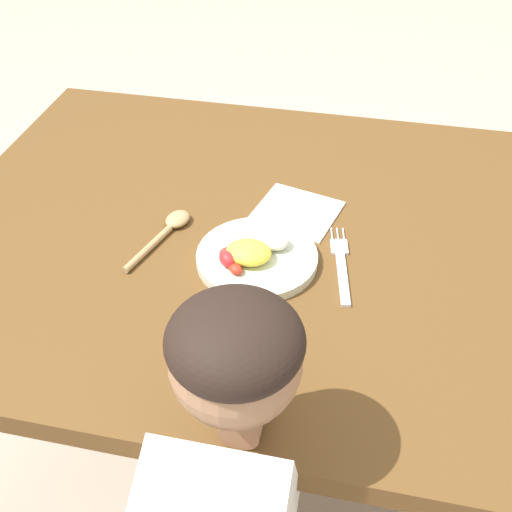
{
  "coord_description": "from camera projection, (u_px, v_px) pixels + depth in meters",
  "views": [
    {
      "loc": [
        0.14,
        -0.91,
        1.45
      ],
      "look_at": [
        -0.03,
        -0.1,
        0.74
      ],
      "focal_mm": 43.46,
      "sensor_mm": 36.0,
      "label": 1
    }
  ],
  "objects": [
    {
      "name": "napkin",
      "position": [
        296.0,
        212.0,
        1.22
      ],
      "size": [
        0.18,
        0.18,
        0.0
      ],
      "primitive_type": "cube",
      "rotation": [
        0.0,
        0.0,
        -0.25
      ],
      "color": "white",
      "rests_on": "dining_table"
    },
    {
      "name": "spoon",
      "position": [
        168.0,
        229.0,
        1.17
      ],
      "size": [
        0.08,
        0.19,
        0.02
      ],
      "rotation": [
        0.0,
        0.0,
        1.28
      ],
      "color": "tan",
      "rests_on": "dining_table"
    },
    {
      "name": "plate",
      "position": [
        256.0,
        256.0,
        1.1
      ],
      "size": [
        0.22,
        0.22,
        0.05
      ],
      "color": "silver",
      "rests_on": "dining_table"
    },
    {
      "name": "fork",
      "position": [
        341.0,
        265.0,
        1.1
      ],
      "size": [
        0.06,
        0.21,
        0.01
      ],
      "rotation": [
        0.0,
        0.0,
        1.75
      ],
      "color": "silver",
      "rests_on": "dining_table"
    },
    {
      "name": "dining_table",
      "position": [
        284.0,
        263.0,
        1.23
      ],
      "size": [
        1.34,
        0.98,
        0.72
      ],
      "color": "brown",
      "rests_on": "ground_plane"
    },
    {
      "name": "ground_plane",
      "position": [
        277.0,
        443.0,
        1.64
      ],
      "size": [
        8.0,
        8.0,
        0.0
      ],
      "primitive_type": "plane",
      "color": "#B4A290"
    }
  ]
}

